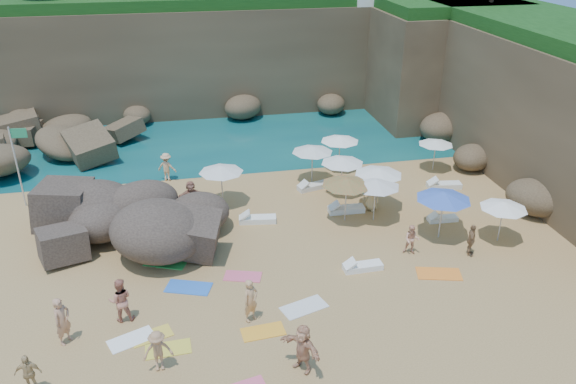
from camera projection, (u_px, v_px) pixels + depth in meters
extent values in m
plane|color=tan|center=(258.00, 264.00, 25.20)|extent=(120.00, 120.00, 0.00)
plane|color=#0C4751|center=(209.00, 88.00, 51.64)|extent=(120.00, 120.00, 0.00)
cube|color=brown|center=(235.00, 55.00, 45.84)|extent=(44.00, 8.00, 8.00)
cube|color=brown|center=(547.00, 102.00, 33.88)|extent=(8.00, 30.00, 8.00)
cube|color=brown|center=(432.00, 60.00, 44.10)|extent=(10.00, 12.00, 8.00)
cylinder|color=white|center=(11.00, 63.00, 47.39)|extent=(0.10, 0.10, 6.00)
cylinder|color=white|center=(29.00, 63.00, 47.65)|extent=(0.10, 0.10, 6.00)
cylinder|color=silver|center=(17.00, 168.00, 29.40)|extent=(0.09, 0.09, 4.49)
cube|color=#228A57|center=(19.00, 133.00, 28.66)|extent=(0.79, 0.09, 0.51)
cylinder|color=silver|center=(222.00, 186.00, 30.12)|extent=(0.06, 0.06, 2.12)
cone|color=silver|center=(221.00, 169.00, 29.68)|extent=(2.38, 2.38, 0.36)
cylinder|color=silver|center=(339.00, 154.00, 34.33)|extent=(0.06, 0.06, 2.09)
cone|color=white|center=(340.00, 138.00, 33.89)|extent=(2.34, 2.34, 0.36)
cylinder|color=silver|center=(434.00, 156.00, 34.33)|extent=(0.05, 0.05, 1.88)
cone|color=silver|center=(436.00, 142.00, 33.94)|extent=(2.11, 2.11, 0.32)
cylinder|color=silver|center=(377.00, 190.00, 29.57)|extent=(0.07, 0.07, 2.25)
cone|color=silver|center=(379.00, 171.00, 29.10)|extent=(2.53, 2.53, 0.38)
cylinder|color=silver|center=(312.00, 165.00, 32.66)|extent=(0.06, 0.06, 2.13)
cone|color=silver|center=(312.00, 149.00, 32.22)|extent=(2.39, 2.39, 0.36)
cylinder|color=silver|center=(346.00, 201.00, 28.42)|extent=(0.07, 0.07, 2.26)
cone|color=red|center=(347.00, 181.00, 27.95)|extent=(2.54, 2.54, 0.39)
cylinder|color=silver|center=(342.00, 177.00, 31.22)|extent=(0.06, 0.06, 2.12)
cone|color=silver|center=(342.00, 160.00, 30.78)|extent=(2.37, 2.37, 0.36)
cylinder|color=silver|center=(501.00, 223.00, 26.66)|extent=(0.06, 0.06, 1.97)
cone|color=white|center=(504.00, 205.00, 26.25)|extent=(2.21, 2.21, 0.34)
cylinder|color=silver|center=(375.00, 201.00, 28.46)|extent=(0.06, 0.06, 2.17)
cone|color=silver|center=(376.00, 183.00, 28.01)|extent=(2.44, 2.44, 0.37)
cylinder|color=silver|center=(441.00, 216.00, 26.85)|extent=(0.07, 0.07, 2.33)
cone|color=#385CBF|center=(444.00, 195.00, 26.37)|extent=(2.62, 2.62, 0.40)
cylinder|color=silver|center=(442.00, 210.00, 27.89)|extent=(0.06, 0.06, 1.89)
cone|color=white|center=(445.00, 194.00, 27.49)|extent=(2.12, 2.12, 0.32)
cube|color=white|center=(258.00, 219.00, 28.68)|extent=(1.96, 0.87, 0.29)
cube|color=silver|center=(313.00, 187.00, 32.22)|extent=(1.92, 1.08, 0.28)
cube|color=white|center=(444.00, 185.00, 32.34)|extent=(2.01, 0.90, 0.30)
cube|color=white|center=(346.00, 209.00, 29.66)|extent=(1.93, 0.69, 0.30)
cube|color=white|center=(443.00, 219.00, 28.80)|extent=(1.55, 0.56, 0.24)
cube|color=white|center=(363.00, 267.00, 24.79)|extent=(1.77, 0.64, 0.27)
cube|color=#FFA628|center=(263.00, 332.00, 21.08)|extent=(1.68, 0.94, 0.03)
cube|color=gold|center=(152.00, 336.00, 20.88)|extent=(1.66, 1.18, 0.03)
cube|color=white|center=(131.00, 339.00, 20.68)|extent=(1.85, 1.40, 0.03)
cube|color=blue|center=(189.00, 287.00, 23.60)|extent=(2.10, 1.53, 0.03)
cube|color=#E55978|center=(243.00, 276.00, 24.34)|extent=(1.77, 1.23, 0.03)
cube|color=orange|center=(439.00, 274.00, 24.52)|extent=(2.09, 1.41, 0.03)
cube|color=green|center=(166.00, 262.00, 25.33)|extent=(2.08, 1.58, 0.03)
cube|color=yellow|center=(168.00, 349.00, 20.23)|extent=(1.66, 0.88, 0.03)
cube|color=silver|center=(304.00, 307.00, 22.40)|extent=(2.02, 1.43, 0.03)
imported|color=tan|center=(62.00, 321.00, 20.19)|extent=(0.77, 0.83, 1.90)
imported|color=#BD745E|center=(120.00, 300.00, 21.34)|extent=(0.93, 0.74, 1.84)
imported|color=#DAAB7B|center=(167.00, 167.00, 32.96)|extent=(1.20, 0.85, 1.72)
imported|color=#8E6947|center=(471.00, 240.00, 25.61)|extent=(0.73, 0.99, 1.56)
imported|color=#DCB873|center=(372.00, 195.00, 29.58)|extent=(0.96, 0.91, 1.77)
imported|color=#A76B53|center=(191.00, 197.00, 29.39)|extent=(1.67, 0.66, 1.75)
imported|color=#AF7F57|center=(160.00, 365.00, 19.24)|extent=(1.13, 1.64, 0.42)
imported|color=tan|center=(302.00, 364.00, 19.24)|extent=(2.45, 2.43, 0.48)
imported|color=tan|center=(251.00, 315.00, 21.62)|extent=(1.54, 1.84, 0.43)
imported|color=#DF9E7F|center=(411.00, 249.00, 25.91)|extent=(1.24, 1.59, 0.54)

